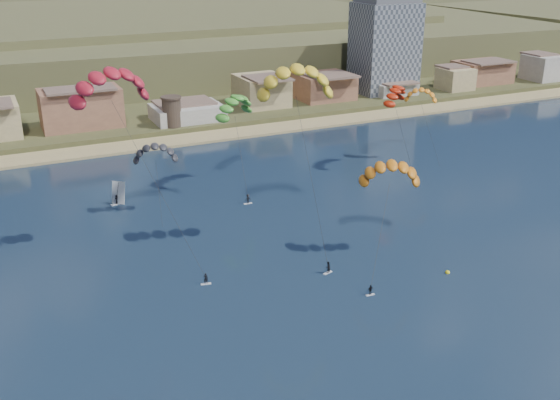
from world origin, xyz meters
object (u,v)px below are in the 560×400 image
watchtower (172,111)px  kitesurfer_orange (391,169)px  kitesurfer_red (110,80)px  buoy (448,272)px  apartment_tower (385,45)px  kitesurfer_yellow (296,77)px  windsurfer (118,197)px  kitesurfer_green (235,103)px

watchtower → kitesurfer_orange: size_ratio=0.41×
kitesurfer_red → buoy: 62.18m
apartment_tower → kitesurfer_yellow: 124.53m
watchtower → kitesurfer_red: (-29.33, -71.53, 24.09)m
apartment_tower → kitesurfer_yellow: size_ratio=0.95×
apartment_tower → kitesurfer_orange: 123.58m
windsurfer → kitesurfer_orange: bearing=-48.1°
apartment_tower → kitesurfer_red: 139.38m
kitesurfer_yellow → kitesurfer_orange: size_ratio=1.60×
watchtower → kitesurfer_yellow: kitesurfer_yellow is taller
apartment_tower → watchtower: 82.02m
kitesurfer_red → windsurfer: kitesurfer_red is taller
buoy → kitesurfer_orange: bearing=113.1°
kitesurfer_orange → kitesurfer_green: (-11.24, 42.00, 3.24)m
watchtower → windsurfer: watchtower is taller
kitesurfer_green → kitesurfer_orange: bearing=-75.0°
windsurfer → buoy: (42.37, -53.10, -1.39)m
kitesurfer_orange → kitesurfer_green: bearing=105.0°
kitesurfer_red → kitesurfer_green: bearing=39.0°
windsurfer → buoy: bearing=-51.4°
kitesurfer_green → kitesurfer_yellow: bearing=-93.1°
apartment_tower → kitesurfer_orange: bearing=-123.4°
apartment_tower → kitesurfer_red: (-109.33, -85.53, 12.64)m
kitesurfer_red → kitesurfer_yellow: 29.48m
apartment_tower → windsurfer: (-105.65, -61.15, -16.30)m
kitesurfer_red → kitesurfer_orange: (41.32, -17.63, -15.15)m
apartment_tower → kitesurfer_orange: size_ratio=1.52×
kitesurfer_green → watchtower: bearing=90.9°
kitesurfer_green → buoy: 58.42m
kitesurfer_orange → kitesurfer_yellow: bearing=144.2°
kitesurfer_red → kitesurfer_green: kitesurfer_red is taller
kitesurfer_orange → windsurfer: size_ratio=4.39×
kitesurfer_yellow → buoy: size_ratio=44.60×
kitesurfer_red → windsurfer: size_ratio=7.39×
kitesurfer_orange → buoy: size_ratio=27.94×
apartment_tower → kitesurfer_orange: (-68.00, -103.16, -2.51)m
apartment_tower → buoy: (-63.28, -114.25, -17.69)m
watchtower → kitesurfer_orange: 90.40m
apartment_tower → kitesurfer_red: bearing=-142.0°
apartment_tower → kitesurfer_red: size_ratio=0.90×
kitesurfer_yellow → buoy: 40.37m
windsurfer → buoy: size_ratio=6.37×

